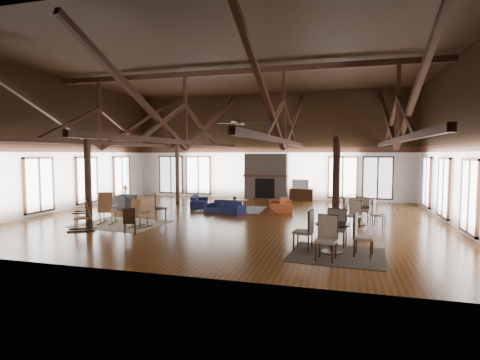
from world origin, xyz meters
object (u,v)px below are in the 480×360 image
(sofa_navy_front, at_px, (224,207))
(coffee_table, at_px, (235,201))
(sofa_navy_left, at_px, (199,201))
(sofa_orange, at_px, (281,204))
(tv_console, at_px, (301,194))
(cafe_table_near, at_px, (332,232))
(armchair, at_px, (124,202))
(cafe_table_far, at_px, (359,212))

(sofa_navy_front, xyz_separation_m, coffee_table, (0.08, 1.37, 0.12))
(sofa_navy_left, distance_m, coffee_table, 1.86)
(sofa_orange, height_order, tv_console, tv_console)
(sofa_navy_front, height_order, cafe_table_near, cafe_table_near)
(sofa_navy_front, xyz_separation_m, cafe_table_near, (4.71, -5.54, 0.27))
(coffee_table, height_order, armchair, armchair)
(sofa_navy_left, distance_m, armchair, 3.54)
(cafe_table_far, bearing_deg, tv_console, 112.56)
(armchair, xyz_separation_m, tv_console, (7.69, 5.51, 0.00))
(sofa_orange, distance_m, armchair, 7.34)
(sofa_orange, height_order, cafe_table_far, cafe_table_far)
(sofa_navy_front, bearing_deg, armchair, -160.52)
(sofa_navy_front, distance_m, sofa_navy_left, 2.32)
(sofa_navy_front, relative_size, sofa_navy_left, 0.96)
(sofa_navy_left, distance_m, cafe_table_far, 7.84)
(armchair, bearing_deg, tv_console, -49.94)
(coffee_table, relative_size, tv_console, 0.93)
(cafe_table_far, bearing_deg, armchair, 173.23)
(sofa_navy_front, distance_m, coffee_table, 1.38)
(sofa_navy_left, xyz_separation_m, sofa_orange, (4.01, -0.09, -0.00))
(armchair, relative_size, cafe_table_near, 0.46)
(sofa_navy_left, distance_m, tv_console, 6.01)
(tv_console, bearing_deg, sofa_navy_left, -138.71)
(sofa_navy_left, relative_size, tv_console, 1.48)
(cafe_table_near, distance_m, cafe_table_far, 4.33)
(sofa_orange, height_order, armchair, armchair)
(cafe_table_near, bearing_deg, sofa_orange, 109.52)
(coffee_table, distance_m, cafe_table_far, 6.09)
(cafe_table_near, relative_size, cafe_table_far, 1.13)
(armchair, height_order, tv_console, tv_console)
(tv_console, bearing_deg, sofa_orange, -97.03)
(sofa_navy_left, bearing_deg, sofa_navy_front, -146.98)
(cafe_table_near, bearing_deg, sofa_navy_front, 130.38)
(sofa_navy_left, bearing_deg, cafe_table_near, -153.95)
(cafe_table_near, xyz_separation_m, tv_console, (-1.96, 11.01, -0.22))
(sofa_navy_front, distance_m, sofa_orange, 2.65)
(coffee_table, bearing_deg, cafe_table_near, -53.73)
(sofa_navy_front, xyz_separation_m, armchair, (-4.95, -0.04, 0.05))
(sofa_navy_front, height_order, cafe_table_far, cafe_table_far)
(sofa_orange, xyz_separation_m, tv_console, (0.50, 4.06, 0.05))
(armchair, bearing_deg, sofa_navy_front, -85.05)
(sofa_orange, bearing_deg, sofa_navy_front, -77.24)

